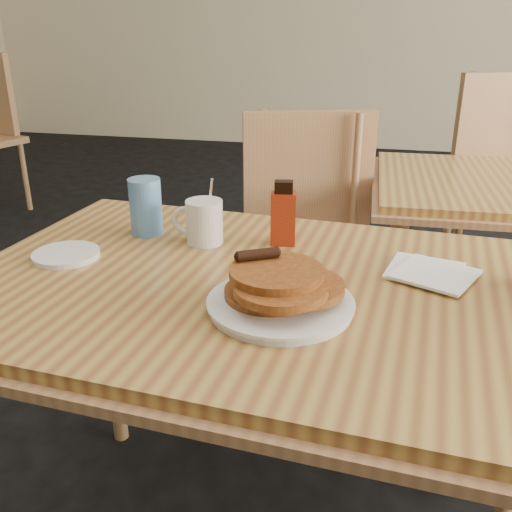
{
  "coord_description": "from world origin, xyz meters",
  "views": [
    {
      "loc": [
        0.26,
        -0.98,
        1.23
      ],
      "look_at": [
        0.03,
        0.03,
        0.8
      ],
      "focal_mm": 40.0,
      "sensor_mm": 36.0,
      "label": 1
    }
  ],
  "objects_px": {
    "pancake_plate": "(281,294)",
    "blue_tumbler": "(146,207)",
    "chair_neighbor_far": "(502,171)",
    "chair_main_far": "(302,235)",
    "main_table": "(259,300)",
    "syrup_bottle": "(283,215)",
    "coffee_mug": "(203,221)"
  },
  "relations": [
    {
      "from": "pancake_plate",
      "to": "blue_tumbler",
      "type": "height_order",
      "value": "blue_tumbler"
    },
    {
      "from": "chair_neighbor_far",
      "to": "blue_tumbler",
      "type": "xyz_separation_m",
      "value": [
        -1.06,
        -1.44,
        0.21
      ]
    },
    {
      "from": "chair_main_far",
      "to": "chair_neighbor_far",
      "type": "distance_m",
      "value": 1.18
    },
    {
      "from": "main_table",
      "to": "syrup_bottle",
      "type": "bearing_deg",
      "value": 87.23
    },
    {
      "from": "blue_tumbler",
      "to": "pancake_plate",
      "type": "bearing_deg",
      "value": -39.01
    },
    {
      "from": "chair_neighbor_far",
      "to": "coffee_mug",
      "type": "height_order",
      "value": "chair_neighbor_far"
    },
    {
      "from": "chair_neighbor_far",
      "to": "coffee_mug",
      "type": "distance_m",
      "value": 1.74
    },
    {
      "from": "syrup_bottle",
      "to": "blue_tumbler",
      "type": "height_order",
      "value": "syrup_bottle"
    },
    {
      "from": "pancake_plate",
      "to": "blue_tumbler",
      "type": "relative_size",
      "value": 1.96
    },
    {
      "from": "chair_neighbor_far",
      "to": "chair_main_far",
      "type": "bearing_deg",
      "value": -151.1
    },
    {
      "from": "syrup_bottle",
      "to": "coffee_mug",
      "type": "bearing_deg",
      "value": -178.78
    },
    {
      "from": "chair_neighbor_far",
      "to": "blue_tumbler",
      "type": "distance_m",
      "value": 1.8
    },
    {
      "from": "chair_neighbor_far",
      "to": "blue_tumbler",
      "type": "height_order",
      "value": "chair_neighbor_far"
    },
    {
      "from": "chair_neighbor_far",
      "to": "pancake_plate",
      "type": "xyz_separation_m",
      "value": [
        -0.67,
        -1.76,
        0.17
      ]
    },
    {
      "from": "chair_neighbor_far",
      "to": "blue_tumbler",
      "type": "bearing_deg",
      "value": -147.65
    },
    {
      "from": "chair_main_far",
      "to": "chair_neighbor_far",
      "type": "bearing_deg",
      "value": 32.71
    },
    {
      "from": "main_table",
      "to": "chair_neighbor_far",
      "type": "relative_size",
      "value": 1.27
    },
    {
      "from": "chair_neighbor_far",
      "to": "blue_tumbler",
      "type": "relative_size",
      "value": 7.53
    },
    {
      "from": "pancake_plate",
      "to": "coffee_mug",
      "type": "xyz_separation_m",
      "value": [
        -0.24,
        0.29,
        0.02
      ]
    },
    {
      "from": "syrup_bottle",
      "to": "chair_main_far",
      "type": "bearing_deg",
      "value": 84.97
    },
    {
      "from": "pancake_plate",
      "to": "blue_tumbler",
      "type": "bearing_deg",
      "value": 140.99
    },
    {
      "from": "chair_main_far",
      "to": "syrup_bottle",
      "type": "bearing_deg",
      "value": -104.38
    },
    {
      "from": "main_table",
      "to": "syrup_bottle",
      "type": "relative_size",
      "value": 8.66
    },
    {
      "from": "syrup_bottle",
      "to": "blue_tumbler",
      "type": "xyz_separation_m",
      "value": [
        -0.33,
        -0.0,
        -0.0
      ]
    },
    {
      "from": "coffee_mug",
      "to": "blue_tumbler",
      "type": "distance_m",
      "value": 0.16
    },
    {
      "from": "pancake_plate",
      "to": "coffee_mug",
      "type": "distance_m",
      "value": 0.37
    },
    {
      "from": "main_table",
      "to": "chair_neighbor_far",
      "type": "distance_m",
      "value": 1.81
    },
    {
      "from": "chair_main_far",
      "to": "blue_tumbler",
      "type": "relative_size",
      "value": 7.09
    },
    {
      "from": "chair_main_far",
      "to": "coffee_mug",
      "type": "distance_m",
      "value": 0.63
    },
    {
      "from": "coffee_mug",
      "to": "blue_tumbler",
      "type": "bearing_deg",
      "value": 160.34
    },
    {
      "from": "pancake_plate",
      "to": "chair_main_far",
      "type": "bearing_deg",
      "value": 95.7
    },
    {
      "from": "coffee_mug",
      "to": "syrup_bottle",
      "type": "bearing_deg",
      "value": 0.08
    }
  ]
}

